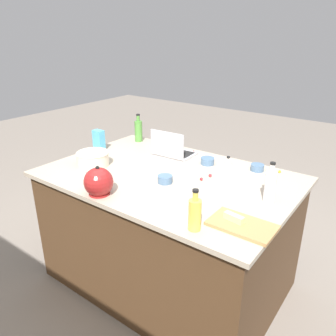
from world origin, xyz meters
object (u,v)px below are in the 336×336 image
Objects in this scene: bottle_oil at (195,214)px; bottle_vinegar at (270,186)px; ramekin_wide at (165,179)px; candy_bag at (99,140)px; laptop at (172,151)px; ramekin_small at (207,161)px; bottle_olive at (138,130)px; kettle at (98,182)px; ramekin_medium at (257,168)px; butter_stick_left at (234,218)px; mixing_bowl_large at (93,158)px; cutting_board at (242,225)px; kitchen_timer at (228,162)px.

bottle_vinegar reaches higher than bottle_oil.
ramekin_wide is 0.86m from candy_bag.
ramekin_small is at bearing -177.63° from laptop.
laptop is at bearing 163.82° from bottle_olive.
candy_bag is at bearing 74.45° from bottle_olive.
kettle reaches higher than ramekin_medium.
butter_stick_left is at bearing -167.79° from kettle.
mixing_bowl_large reaches higher than cutting_board.
bottle_vinegar is at bearing -90.75° from cutting_board.
kitchen_timer is (-0.14, -0.05, 0.01)m from ramekin_small.
ramekin_small reaches higher than cutting_board.
laptop is 1.10m from cutting_board.
candy_bag is at bearing -49.98° from mixing_bowl_large.
kettle is at bearing 11.56° from cutting_board.
butter_stick_left is at bearing 0.00° from cutting_board.
kettle is at bearing 142.34° from mixing_bowl_large.
laptop is 3.15× the size of ramekin_small.
ramekin_wide is 1.28× the size of kitchen_timer.
bottle_oil is at bearing 42.09° from cutting_board.
bottle_oil is 2.24× the size of ramekin_wide.
bottle_vinegar is at bearing -98.48° from butter_stick_left.
ramekin_medium is (0.05, -0.92, -0.07)m from bottle_oil.
butter_stick_left is (-0.13, -0.16, -0.05)m from bottle_oil.
laptop is at bearing 8.18° from kitchen_timer.
mixing_bowl_large is at bearing 130.02° from candy_bag.
laptop reaches higher than ramekin_medium.
bottle_vinegar is at bearing -148.74° from kettle.
kitchen_timer reaches higher than butter_stick_left.
bottle_oil reaches higher than ramekin_small.
bottle_vinegar is (-0.90, 0.29, 0.05)m from laptop.
ramekin_small is at bearing -48.15° from cutting_board.
candy_bag is at bearing -42.81° from kettle.
kettle is at bearing 0.96° from bottle_oil.
kettle is (-0.51, 0.95, -0.02)m from bottle_olive.
mixing_bowl_large is at bearing 35.47° from kitchen_timer.
laptop is 0.62m from mixing_bowl_large.
kitchen_timer is (-0.20, -0.50, 0.01)m from ramekin_wide.
cutting_board is (-0.90, 0.64, -0.04)m from laptop.
bottle_oil is 0.59m from ramekin_wide.
candy_bag is (1.48, -0.40, 0.08)m from cutting_board.
bottle_olive is at bearing -4.43° from kitchen_timer.
ramekin_small is (-0.67, -0.53, -0.03)m from mixing_bowl_large.
bottle_vinegar is (-1.26, -0.23, 0.04)m from mixing_bowl_large.
ramekin_medium is at bearing -72.81° from cutting_board.
bottle_olive is 1.08m from kettle.
laptop is at bearing -36.85° from butter_stick_left.
candy_bag reaches higher than kitchen_timer.
laptop is at bearing -48.28° from bottle_oil.
laptop is 2.90× the size of butter_stick_left.
laptop is 1.28× the size of bottle_olive.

